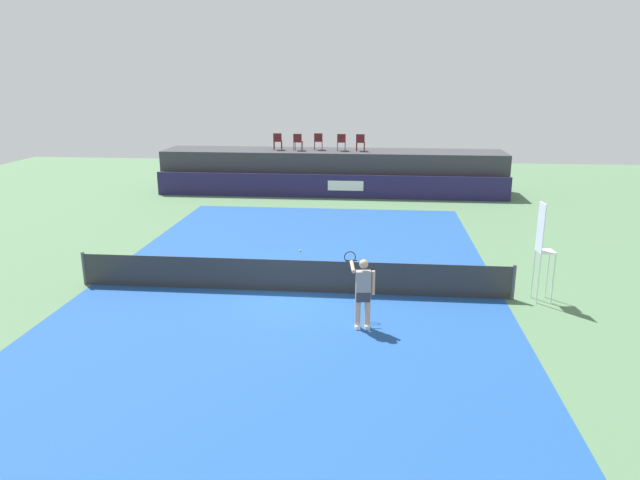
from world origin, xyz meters
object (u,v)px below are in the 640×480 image
net_post_near (84,268)px  tennis_ball (300,251)px  spectator_chair_far_left (278,141)px  spectator_chair_far_right (360,142)px  spectator_chair_right (341,141)px  umpire_chair (542,245)px  spectator_chair_left (298,141)px  net_post_far (513,282)px  tennis_player (363,291)px  spectator_chair_center (318,141)px

net_post_near → tennis_ball: net_post_near is taller
spectator_chair_far_left → spectator_chair_far_right: same height
spectator_chair_far_left → spectator_chair_right: size_ratio=1.00×
spectator_chair_far_left → net_post_near: bearing=-102.2°
umpire_chair → spectator_chair_right: bearing=112.9°
tennis_ball → spectator_chair_far_right: bearing=81.1°
spectator_chair_far_left → spectator_chair_left: size_ratio=1.00×
net_post_far → spectator_chair_far_right: bearing=107.3°
spectator_chair_left → spectator_chair_right: (2.28, 0.13, 0.00)m
spectator_chair_left → net_post_near: bearing=-106.3°
spectator_chair_right → tennis_ball: bearing=-93.8°
spectator_chair_left → spectator_chair_far_right: bearing=2.0°
spectator_chair_far_left → tennis_player: bearing=-74.0°
spectator_chair_center → net_post_far: spectator_chair_center is taller
net_post_near → umpire_chair: bearing=-0.1°
spectator_chair_left → spectator_chair_right: 2.29m
spectator_chair_center → tennis_player: (2.86, -17.71, -1.73)m
spectator_chair_center → tennis_ball: size_ratio=13.06×
spectator_chair_left → spectator_chair_far_left: bearing=170.8°
spectator_chair_right → net_post_far: bearing=-69.3°
net_post_far → spectator_chair_center: bearing=114.3°
spectator_chair_right → tennis_ball: size_ratio=13.06×
net_post_far → tennis_ball: (-6.47, 3.95, -0.46)m
spectator_chair_far_right → net_post_far: bearing=-72.7°
spectator_chair_far_left → spectator_chair_center: same height
net_post_far → tennis_player: tennis_player is taller
tennis_ball → tennis_player: bearing=-69.3°
spectator_chair_right → tennis_ball: (-0.74, -11.21, -2.66)m
spectator_chair_far_left → spectator_chair_center: size_ratio=1.00×
spectator_chair_center → spectator_chair_left: bearing=-159.9°
net_post_far → tennis_player: (-4.11, -2.30, 0.46)m
spectator_chair_left → tennis_ball: bearing=-82.1°
net_post_far → tennis_ball: 7.59m
spectator_chair_far_left → tennis_ball: 11.87m
tennis_player → tennis_ball: bearing=110.7°
spectator_chair_left → spectator_chair_right: bearing=3.3°
spectator_chair_right → tennis_player: bearing=-84.7°
net_post_near → spectator_chair_center: bearing=70.6°
net_post_near → tennis_ball: 7.14m
spectator_chair_left → spectator_chair_far_right: 3.29m
spectator_chair_right → spectator_chair_left: bearing=-176.7°
spectator_chair_far_right → tennis_player: 17.54m
net_post_near → tennis_player: size_ratio=0.56×
spectator_chair_far_right → net_post_far: size_ratio=0.89×
spectator_chair_far_right → net_post_near: size_ratio=0.89×
spectator_chair_far_left → umpire_chair: size_ratio=0.32×
spectator_chair_right → tennis_player: 17.62m
spectator_chair_far_right → umpire_chair: spectator_chair_far_right is taller
spectator_chair_left → umpire_chair: (8.68, -15.04, -1.11)m
spectator_chair_right → tennis_player: spectator_chair_right is taller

